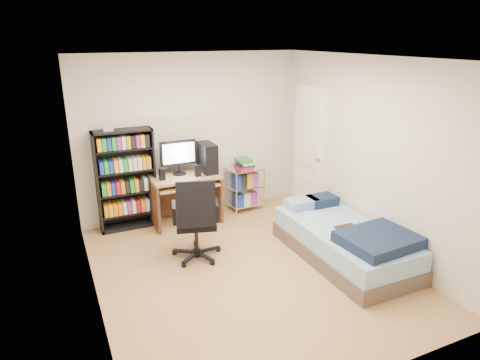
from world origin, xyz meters
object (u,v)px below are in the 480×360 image
media_shelf (126,179)px  bed (345,241)px  office_chair (196,233)px  computer_desk (190,178)px

media_shelf → bed: (2.32, -2.11, -0.51)m
office_chair → bed: size_ratio=0.56×
media_shelf → computer_desk: (0.92, -0.14, -0.08)m
bed → computer_desk: bearing=125.2°
media_shelf → computer_desk: media_shelf is taller
computer_desk → bed: computer_desk is taller
media_shelf → office_chair: size_ratio=1.40×
media_shelf → office_chair: 1.51m
office_chair → bed: bearing=-9.1°
media_shelf → bed: bearing=-42.4°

